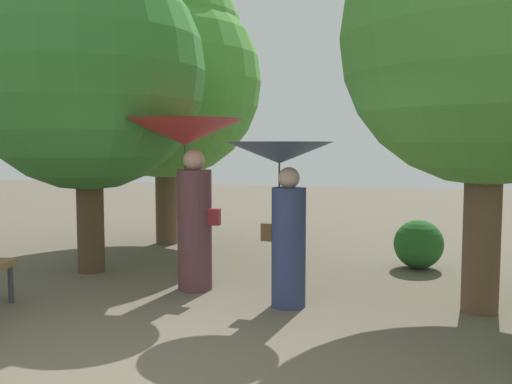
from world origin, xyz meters
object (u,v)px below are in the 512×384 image
at_px(person_left, 188,160).
at_px(tree_near_left, 86,53).
at_px(person_right, 283,187).
at_px(tree_near_right, 489,13).
at_px(tree_mid_left, 164,68).

relative_size(person_left, tree_near_left, 0.43).
bearing_deg(person_right, tree_near_right, -72.34).
distance_m(tree_near_left, tree_near_right, 5.13).
bearing_deg(tree_near_left, person_right, -15.94).
distance_m(tree_near_right, tree_mid_left, 5.80).
relative_size(person_right, tree_mid_left, 0.36).
bearing_deg(tree_near_right, person_left, -179.76).
bearing_deg(person_left, tree_mid_left, 37.46).
height_order(person_right, tree_mid_left, tree_mid_left).
relative_size(tree_near_right, tree_mid_left, 0.97).
bearing_deg(tree_mid_left, tree_near_left, -90.94).
bearing_deg(tree_near_left, person_left, -15.51).
bearing_deg(person_right, tree_near_left, 80.92).
relative_size(person_left, tree_near_right, 0.43).
relative_size(tree_near_left, tree_mid_left, 0.96).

